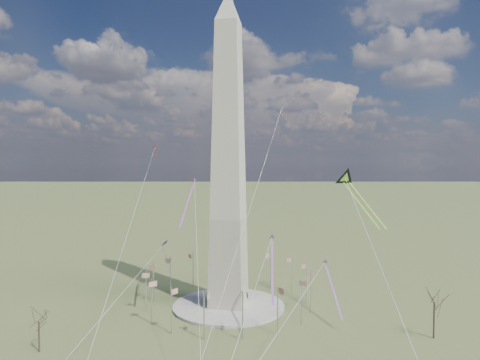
# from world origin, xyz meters

# --- Properties ---
(ground) EXTENTS (2000.00, 2000.00, 0.00)m
(ground) POSITION_xyz_m (0.00, 0.00, 0.00)
(ground) COLOR #40552A
(ground) RESTS_ON ground
(plaza) EXTENTS (36.00, 36.00, 0.80)m
(plaza) POSITION_xyz_m (0.00, 0.00, 0.40)
(plaza) COLOR #B9B6A9
(plaza) RESTS_ON ground
(washington_monument) EXTENTS (15.56, 15.56, 100.00)m
(washington_monument) POSITION_xyz_m (0.00, 0.00, 47.95)
(washington_monument) COLOR #AFAA92
(washington_monument) RESTS_ON plaza
(flagpole_ring) EXTENTS (54.40, 54.40, 13.00)m
(flagpole_ring) POSITION_xyz_m (-0.00, -0.00, 7.27)
(flagpole_ring) COLOR silver
(flagpole_ring) RESTS_ON ground
(tree_near) EXTENTS (8.36, 8.36, 14.63)m
(tree_near) POSITION_xyz_m (59.21, -11.57, 10.43)
(tree_near) COLOR #432F28
(tree_near) RESTS_ON ground
(tree_far) EXTENTS (6.50, 6.50, 11.37)m
(tree_far) POSITION_xyz_m (-37.52, -41.86, 8.10)
(tree_far) COLOR #432F28
(tree_far) RESTS_ON ground
(kite_delta_black) EXTENTS (15.58, 19.81, 17.13)m
(kite_delta_black) POSITION_xyz_m (36.92, 8.27, 40.72)
(kite_delta_black) COLOR black
(kite_delta_black) RESTS_ON ground
(kite_diamond_purple) EXTENTS (2.05, 3.02, 8.94)m
(kite_diamond_purple) POSITION_xyz_m (-26.16, 9.89, 16.72)
(kite_diamond_purple) COLOR navy
(kite_diamond_purple) RESTS_ON ground
(kite_streamer_left) EXTENTS (4.56, 20.80, 14.34)m
(kite_streamer_left) POSITION_xyz_m (16.46, -15.39, 19.79)
(kite_streamer_left) COLOR #FF2A28
(kite_streamer_left) RESTS_ON ground
(kite_streamer_mid) EXTENTS (3.50, 19.87, 13.65)m
(kite_streamer_mid) POSITION_xyz_m (-10.01, -8.64, 36.46)
(kite_streamer_mid) COLOR #FF2A28
(kite_streamer_mid) RESTS_ON ground
(kite_streamer_right) EXTENTS (6.54, 18.32, 12.91)m
(kite_streamer_right) POSITION_xyz_m (32.26, -0.70, 10.41)
(kite_streamer_right) COLOR #FF2A28
(kite_streamer_right) RESTS_ON ground
(kite_small_red) EXTENTS (1.56, 2.38, 5.14)m
(kite_small_red) POSITION_xyz_m (-40.18, 33.95, 52.64)
(kite_small_red) COLOR red
(kite_small_red) RESTS_ON ground
(kite_small_white) EXTENTS (1.19, 1.99, 4.69)m
(kite_small_white) POSITION_xyz_m (10.48, 51.92, 69.72)
(kite_small_white) COLOR silver
(kite_small_white) RESTS_ON ground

